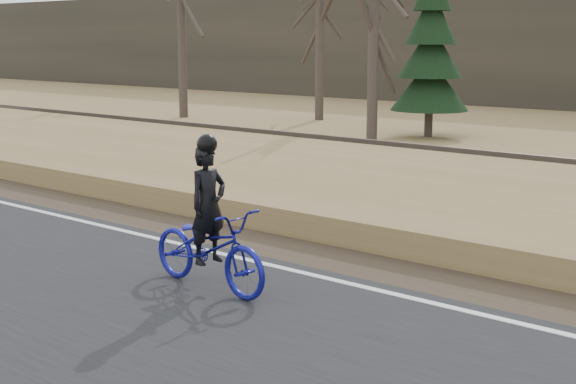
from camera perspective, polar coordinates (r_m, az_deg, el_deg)
The scene contains 12 objects.
ground at distance 13.23m, azimuth -10.45°, elevation -3.59°, with size 120.00×120.00×0.00m, color #96784C.
road at distance 11.84m, azimuth -19.78°, elevation -5.65°, with size 120.00×6.00×0.06m, color black.
edge_line at distance 13.34m, azimuth -9.80°, elevation -3.17°, with size 120.00×0.12×0.01m, color silver.
shoulder at distance 14.00m, azimuth -6.70°, elevation -2.60°, with size 120.00×1.60×0.04m, color #473A2B.
embankment at distance 16.13m, azimuth 0.99°, elevation -0.00°, with size 120.00×5.00×0.44m, color #96784C.
ballast at distance 19.20m, azimuth 8.07°, elevation 1.66°, with size 120.00×3.00×0.45m, color slate.
railroad at distance 19.15m, azimuth 8.10°, elevation 2.56°, with size 120.00×2.40×0.29m.
cyclist at distance 10.40m, azimuth -5.65°, elevation -3.43°, with size 2.12×0.87×2.02m.
bare_tree_far_left at distance 33.91m, azimuth -7.59°, elevation 11.97°, with size 0.36×0.36×7.92m, color #463B33.
bare_tree_left at distance 32.58m, azimuth 2.27°, elevation 11.56°, with size 0.36×0.36×7.31m, color #463B33.
bare_tree_near_left at distance 26.09m, azimuth 6.12°, elevation 11.63°, with size 0.36×0.36×7.27m, color #463B33.
conifer at distance 27.31m, azimuth 10.12°, elevation 9.70°, with size 2.60×2.60×5.88m.
Camera 1 is at (9.86, -8.19, 3.27)m, focal length 50.00 mm.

